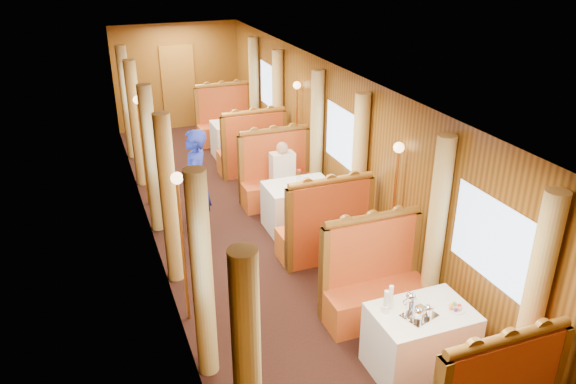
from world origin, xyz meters
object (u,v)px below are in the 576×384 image
banquette_far_fwd (252,153)px  banquette_far_aft (226,124)px  banquette_near_aft (374,286)px  teapot_left (418,316)px  tea_tray (419,316)px  fruit_plate (455,308)px  rose_vase_far (238,114)px  table_mid (299,206)px  steward (196,184)px  passenger (283,169)px  teapot_right (428,313)px  table_near (420,340)px  rose_vase_mid (299,173)px  banquette_mid_fwd (325,232)px  teapot_back (410,302)px  table_far (238,139)px  banquette_mid_aft (277,180)px

banquette_far_fwd → banquette_far_aft: (0.00, 2.03, 0.00)m
banquette_near_aft → teapot_left: banquette_near_aft is taller
tea_tray → fruit_plate: 0.41m
banquette_far_fwd → rose_vase_far: size_ratio=3.72×
banquette_far_fwd → banquette_far_aft: bearing=90.0°
table_mid → steward: steward is taller
banquette_far_aft → passenger: 3.80m
teapot_right → banquette_far_fwd: bearing=84.2°
table_mid → teapot_right: (-0.02, -3.60, 0.43)m
table_mid → table_near: bearing=-90.0°
rose_vase_mid → rose_vase_far: same height
banquette_near_aft → steward: bearing=119.1°
steward → passenger: 1.62m
table_mid → banquette_mid_fwd: banquette_mid_fwd is taller
teapot_back → passenger: passenger is taller
banquette_far_fwd → fruit_plate: size_ratio=6.61×
banquette_mid_fwd → passenger: banquette_mid_fwd is taller
banquette_far_fwd → fruit_plate: bearing=-86.9°
rose_vase_mid → steward: (-1.57, 0.28, -0.06)m
teapot_left → teapot_right: teapot_left is taller
steward → banquette_far_aft: bearing=179.4°
table_far → fruit_plate: bearing=-87.4°
banquette_mid_fwd → banquette_mid_aft: same height
banquette_near_aft → passenger: size_ratio=1.76×
banquette_far_fwd → banquette_far_aft: same height
banquette_mid_aft → fruit_plate: banquette_mid_aft is taller
passenger → steward: bearing=-165.5°
rose_vase_far → steward: size_ratio=0.21×
banquette_far_fwd → fruit_plate: 6.10m
rose_vase_mid → passenger: 0.71m
table_near → steward: size_ratio=0.60×
fruit_plate → steward: steward is taller
table_mid → banquette_far_fwd: bearing=90.0°
teapot_left → rose_vase_far: (0.17, 7.14, 0.11)m
banquette_near_aft → tea_tray: (-0.09, -1.07, 0.33)m
table_far → fruit_plate: 7.11m
teapot_left → teapot_back: teapot_back is taller
teapot_right → passenger: (0.02, 4.33, -0.07)m
banquette_far_aft → teapot_right: size_ratio=9.32×
teapot_right → table_far: bearing=84.2°
banquette_far_aft → teapot_back: 7.92m
tea_tray → table_near: bearing=34.0°
tea_tray → rose_vase_mid: size_ratio=0.94×
teapot_left → steward: 4.18m
rose_vase_far → banquette_mid_aft: bearing=-90.5°
banquette_mid_fwd → teapot_right: banquette_mid_fwd is taller
banquette_near_aft → banquette_far_aft: 7.00m
banquette_mid_aft → teapot_right: size_ratio=9.32×
teapot_back → steward: steward is taller
table_near → banquette_mid_fwd: banquette_mid_fwd is taller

